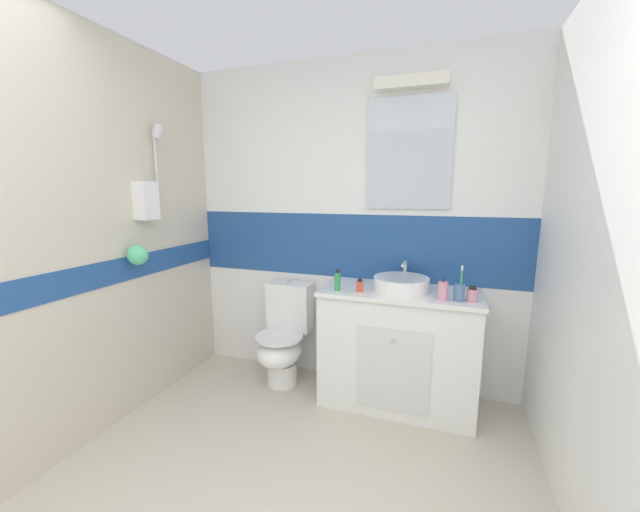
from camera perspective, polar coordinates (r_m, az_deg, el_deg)
name	(u,v)px	position (r m, az deg, el deg)	size (l,w,h in m)	color
ground_plane	(290,486)	(2.30, -4.76, -32.19)	(3.20, 3.48, 0.04)	beige
wall_back_tiled	(352,225)	(2.90, 5.01, 4.82)	(3.20, 0.20, 2.50)	white
wall_left_shower_alcove	(77,239)	(2.59, -33.72, 2.26)	(0.25, 3.48, 2.50)	beige
wall_right_plain	(636,271)	(1.70, 40.95, -1.79)	(0.10, 3.48, 2.50)	white
vanity_cabinet	(398,347)	(2.75, 12.03, -13.75)	(1.08, 0.52, 0.85)	white
sink_basin	(401,283)	(2.58, 12.58, -4.18)	(0.38, 0.42, 0.18)	white
toilet	(284,338)	(3.00, -5.70, -12.58)	(0.37, 0.50, 0.81)	white
toothbrush_cup	(459,291)	(2.44, 20.93, -5.18)	(0.07, 0.07, 0.22)	#4C7299
soap_dispenser	(443,291)	(2.43, 18.63, -5.17)	(0.06, 0.06, 0.16)	pink
deodorant_spray_can	(337,281)	(2.52, 2.74, -3.89)	(0.04, 0.04, 0.15)	green
hair_gel_jar	(472,294)	(2.46, 22.69, -5.57)	(0.07, 0.07, 0.10)	pink
perfume_flask_small	(360,285)	(2.51, 6.24, -4.60)	(0.04, 0.03, 0.09)	#D84C33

